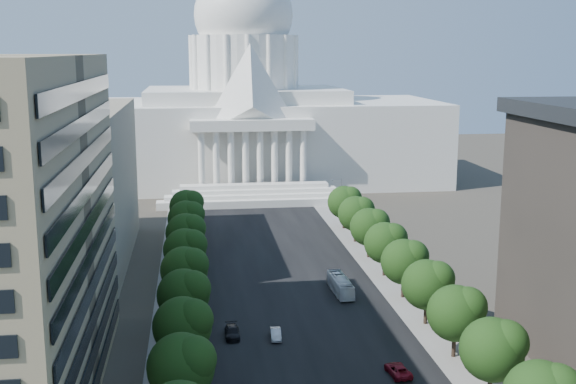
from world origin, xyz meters
name	(u,v)px	position (x,y,z in m)	size (l,w,h in m)	color
road_asphalt	(282,269)	(0.00, 90.00, 0.00)	(30.00, 260.00, 0.01)	black
sidewalk_left	(181,273)	(-19.00, 90.00, 0.00)	(8.00, 260.00, 0.02)	gray
sidewalk_right	(381,266)	(19.00, 90.00, 0.00)	(8.00, 260.00, 0.02)	gray
capitol	(245,117)	(0.00, 184.89, 20.01)	(120.00, 56.00, 73.00)	white
office_block_left_far	(24,188)	(-48.00, 100.00, 15.00)	(38.00, 52.00, 30.00)	gray
tree_l_c	(184,365)	(-17.66, 35.81, 6.45)	(7.79, 7.60, 9.97)	#33261C
tree_l_d	(185,325)	(-17.66, 47.81, 6.45)	(7.79, 7.60, 9.97)	#33261C
tree_l_e	(186,293)	(-17.66, 59.81, 6.45)	(7.79, 7.60, 9.97)	#33261C
tree_l_f	(186,269)	(-17.66, 71.81, 6.45)	(7.79, 7.60, 9.97)	#33261C
tree_l_g	(187,248)	(-17.66, 83.81, 6.45)	(7.79, 7.60, 9.97)	#33261C
tree_l_h	(187,232)	(-17.66, 95.81, 6.45)	(7.79, 7.60, 9.97)	#33261C
tree_l_i	(187,218)	(-17.66, 107.81, 6.45)	(7.79, 7.60, 9.97)	#33261C
tree_l_j	(188,205)	(-17.66, 119.81, 6.45)	(7.79, 7.60, 9.97)	#33261C
tree_r_c	(495,348)	(18.34, 35.81, 6.45)	(7.79, 7.60, 9.97)	#33261C
tree_r_d	(458,311)	(18.34, 47.81, 6.45)	(7.79, 7.60, 9.97)	#33261C
tree_r_e	(429,283)	(18.34, 59.81, 6.45)	(7.79, 7.60, 9.97)	#33261C
tree_r_f	(406,260)	(18.34, 71.81, 6.45)	(7.79, 7.60, 9.97)	#33261C
tree_r_g	(387,242)	(18.34, 83.81, 6.45)	(7.79, 7.60, 9.97)	#33261C
tree_r_h	(371,226)	(18.34, 95.81, 6.45)	(7.79, 7.60, 9.97)	#33261C
tree_r_i	(357,213)	(18.34, 107.81, 6.45)	(7.79, 7.60, 9.97)	#33261C
tree_r_j	(346,201)	(18.34, 119.81, 6.45)	(7.79, 7.60, 9.97)	#33261C
streetlight_b	(511,355)	(19.90, 35.00, 5.82)	(2.61, 0.44, 9.00)	gray
streetlight_c	(439,286)	(19.90, 60.00, 5.82)	(2.61, 0.44, 9.00)	gray
streetlight_d	(393,243)	(19.90, 85.00, 5.82)	(2.61, 0.44, 9.00)	gray
streetlight_e	(362,213)	(19.90, 110.00, 5.82)	(2.61, 0.44, 9.00)	gray
streetlight_f	(339,191)	(19.90, 135.00, 5.82)	(2.61, 0.44, 9.00)	gray
car_silver	(276,334)	(-5.03, 57.18, 0.69)	(1.46, 4.20, 1.38)	#B1B2B9
car_red	(398,370)	(8.98, 43.39, 0.71)	(2.35, 5.09, 1.42)	maroon
car_dark_b	(232,332)	(-11.18, 58.59, 0.74)	(2.07, 5.08, 1.48)	black
city_bus	(340,285)	(8.05, 75.27, 1.47)	(2.47, 10.56, 2.94)	white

